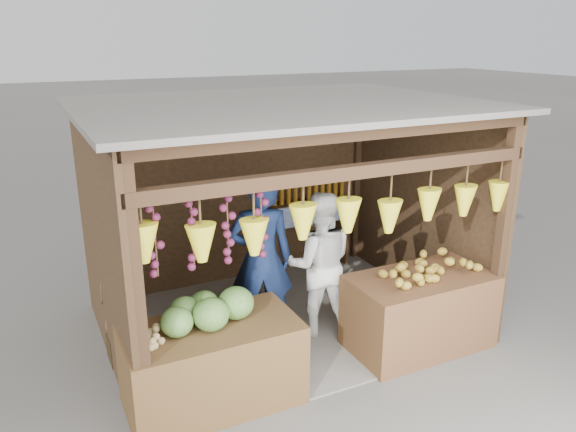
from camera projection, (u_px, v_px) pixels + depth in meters
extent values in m
plane|color=#514F49|center=(282.00, 323.00, 6.84)|extent=(80.00, 80.00, 0.00)
cube|color=slate|center=(282.00, 322.00, 6.84)|extent=(4.00, 3.00, 0.02)
cube|color=black|center=(235.00, 191.00, 7.72)|extent=(4.00, 0.06, 2.60)
cube|color=black|center=(102.00, 250.00, 5.60)|extent=(0.06, 3.00, 2.60)
cube|color=black|center=(421.00, 200.00, 7.28)|extent=(0.06, 3.00, 2.60)
cube|color=#605B54|center=(282.00, 105.00, 6.03)|extent=(4.30, 3.30, 0.06)
cube|color=black|center=(138.00, 309.00, 4.40)|extent=(0.11, 0.11, 2.60)
cube|color=black|center=(503.00, 235.00, 6.02)|extent=(0.11, 0.11, 2.60)
cube|color=black|center=(88.00, 210.00, 6.86)|extent=(0.11, 0.11, 2.60)
cube|color=black|center=(357.00, 177.00, 8.48)|extent=(0.11, 0.11, 2.60)
cube|color=black|center=(352.00, 172.00, 4.93)|extent=(4.00, 0.12, 0.12)
cube|color=black|center=(353.00, 133.00, 4.83)|extent=(4.00, 0.12, 0.12)
cube|color=#382314|center=(309.00, 202.00, 8.07)|extent=(1.25, 0.30, 0.05)
cube|color=#382314|center=(272.00, 243.00, 7.98)|extent=(0.05, 0.28, 1.05)
cube|color=#382314|center=(343.00, 231.00, 8.47)|extent=(0.05, 0.28, 1.05)
cube|color=blue|center=(314.00, 214.00, 7.97)|extent=(1.25, 0.02, 0.30)
cube|color=#52381B|center=(213.00, 365.00, 5.26)|extent=(1.62, 0.85, 0.80)
cube|color=#50331A|center=(419.00, 311.00, 6.23)|extent=(1.58, 0.85, 0.85)
cube|color=black|center=(125.00, 346.00, 6.03)|extent=(0.34, 0.34, 0.32)
imported|color=#122046|center=(261.00, 260.00, 6.21)|extent=(0.82, 0.67, 1.95)
imported|color=white|center=(319.00, 264.00, 6.41)|extent=(1.01, 0.91, 1.71)
imported|color=brown|center=(119.00, 291.00, 5.84)|extent=(0.57, 0.51, 0.98)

